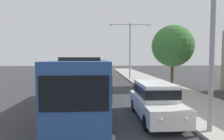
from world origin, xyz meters
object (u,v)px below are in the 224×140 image
Objects in this scene: bus_lead at (86,82)px; roadside_tree at (173,46)px; white_suv at (155,99)px; streetlamp_mid at (130,44)px; bus_second_in_line at (93,70)px; bus_middle at (96,66)px; streetlamp_near at (214,1)px.

roadside_tree reaches higher than bus_lead.
white_suv is 19.31m from streetlamp_mid.
bus_lead is 12.66m from roadside_tree.
white_suv is (3.70, -14.87, -0.66)m from bus_second_in_line.
bus_middle is at bearing 90.00° from bus_lead.
bus_middle is 11.29m from streetlamp_mid.
bus_lead is 4.24m from white_suv.
roadside_tree is (3.39, 12.78, -0.94)m from streetlamp_near.
streetlamp_near is at bearing -79.86° from bus_middle.
bus_second_in_line is 2.15× the size of white_suv.
streetlamp_near is at bearing -104.86° from roadside_tree.
streetlamp_mid is (1.70, 18.77, 4.21)m from white_suv.
streetlamp_near reaches higher than streetlamp_mid.
bus_second_in_line is at bearing 90.00° from bus_lead.
bus_middle is at bearing 116.80° from roadside_tree.
bus_second_in_line is 15.34m from white_suv.
streetlamp_near is (5.40, -4.12, 3.75)m from bus_lead.
bus_middle is 19.70m from roadside_tree.
bus_lead is 2.11× the size of white_suv.
bus_lead is at bearing -90.00° from bus_second_in_line.
streetlamp_near is 20.93m from streetlamp_mid.
streetlamp_near reaches higher than bus_middle.
bus_lead is at bearing -90.00° from bus_middle.
streetlamp_mid reaches higher than roadside_tree.
bus_middle is at bearing 97.52° from white_suv.
roadside_tree is (8.79, -17.40, 2.81)m from bus_middle.
white_suv is at bearing -27.92° from bus_lead.
streetlamp_near is 1.31× the size of roadside_tree.
bus_lead and bus_second_in_line have the same top height.
streetlamp_near is at bearing -51.76° from white_suv.
roadside_tree is (5.09, 10.62, 3.47)m from white_suv.
roadside_tree is (8.79, -4.25, 2.82)m from bus_second_in_line.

